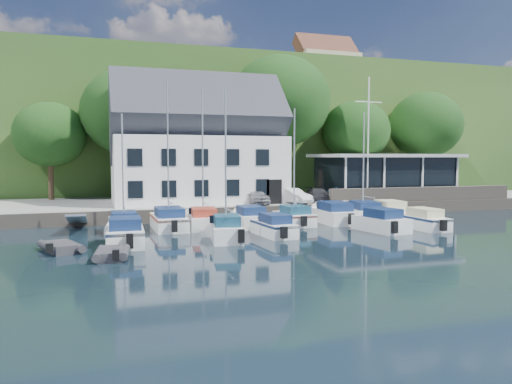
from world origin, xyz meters
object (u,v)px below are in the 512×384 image
car_white (293,196)px  boat_r1_5 (333,212)px  boat_r1_7 (388,210)px  boat_r2_1 (226,161)px  boat_r1_2 (203,165)px  boat_r2_0 (125,231)px  boat_r1_1 (168,161)px  boat_r2_4 (422,218)px  boat_r2_2 (274,225)px  car_blue (342,193)px  boat_r1_4 (294,164)px  dinghy_1 (112,252)px  car_silver (255,196)px  boat_r1_6 (364,161)px  dinghy_0 (61,245)px  flagpole (368,139)px  club_pavilion (385,176)px  boat_r2_3 (381,220)px  boat_r1_3 (250,216)px  harbor_building (197,151)px  car_dgrey (318,195)px  boat_r1_0 (123,168)px

car_white → boat_r1_5: size_ratio=0.56×
boat_r1_5 → boat_r1_7: (4.51, -0.18, -0.00)m
boat_r1_5 → boat_r2_1: 11.45m
boat_r1_2 → boat_r2_0: 8.32m
boat_r1_1 → boat_r2_4: size_ratio=1.55×
boat_r2_2 → boat_r2_4: boat_r2_4 is taller
car_white → car_blue: bearing=-4.7°
boat_r1_1 → boat_r1_4: boat_r1_1 is taller
car_blue → dinghy_1: car_blue is taller
car_silver → boat_r1_6: (6.99, -5.07, 2.88)m
boat_r2_0 → dinghy_0: boat_r2_0 is taller
car_blue → boat_r1_7: bearing=-73.0°
flagpole → boat_r2_0: flagpole is taller
flagpole → boat_r1_6: size_ratio=1.18×
boat_r1_2 → club_pavilion: bearing=30.1°
boat_r1_1 → boat_r2_3: size_ratio=1.67×
flagpole → boat_r1_7: flagpole is taller
car_white → boat_r1_2: boat_r1_2 is taller
dinghy_0 → boat_r1_6: bearing=-3.2°
boat_r2_1 → boat_r2_3: (10.47, 0.41, -3.81)m
boat_r1_3 → boat_r1_1: bearing=177.4°
boat_r2_0 → boat_r2_2: boat_r2_0 is taller
boat_r1_1 → boat_r1_6: 14.74m
car_silver → flagpole: 11.18m
boat_r1_4 → boat_r2_1: 7.98m
boat_r2_0 → harbor_building: bearing=66.8°
boat_r2_3 → dinghy_1: boat_r2_3 is taller
boat_r1_5 → boat_r2_3: 4.92m
car_blue → boat_r1_3: bearing=-134.2°
boat_r1_5 → dinghy_1: boat_r1_5 is taller
boat_r2_0 → boat_r1_3: bearing=32.1°
boat_r1_1 → car_dgrey: bearing=22.5°
harbor_building → car_white: 8.98m
boat_r2_0 → dinghy_0: (-3.22, -0.95, -0.45)m
harbor_building → boat_r2_3: (9.24, -14.00, -4.59)m
car_silver → boat_r2_2: (-2.02, -9.99, -0.97)m
boat_r1_1 → dinghy_1: 10.55m
car_silver → boat_r1_3: 6.21m
dinghy_1 → boat_r1_0: bearing=89.3°
flagpole → boat_r2_3: flagpole is taller
car_dgrey → boat_r1_0: bearing=-149.6°
club_pavilion → car_blue: bearing=-158.8°
boat_r1_7 → dinghy_1: size_ratio=2.15×
harbor_building → boat_r2_4: (12.48, -13.88, -4.63)m
club_pavilion → boat_r2_3: (-8.76, -13.50, -2.29)m
club_pavilion → boat_r1_3: 18.57m
car_silver → boat_r1_4: bearing=-81.5°
car_silver → boat_r1_4: (1.00, -5.90, 2.63)m
boat_r1_7 → car_white: bearing=141.0°
boat_r1_0 → boat_r1_4: (11.68, -0.15, 0.16)m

